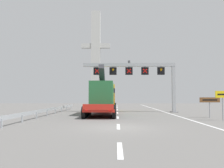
{
  "coord_description": "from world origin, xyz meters",
  "views": [
    {
      "loc": [
        -0.01,
        -14.3,
        1.92
      ],
      "look_at": [
        -0.53,
        12.96,
        3.51
      ],
      "focal_mm": 36.08,
      "sensor_mm": 36.0,
      "label": 1
    }
  ],
  "objects_px": {
    "bridge_pylon_distant": "(96,56)",
    "overhead_lane_gantry": "(140,72)",
    "exit_sign_yellow": "(223,99)",
    "tourist_info_sign_brown": "(210,102)",
    "heavy_haul_truck_red": "(104,97)"
  },
  "relations": [
    {
      "from": "bridge_pylon_distant",
      "to": "overhead_lane_gantry",
      "type": "bearing_deg",
      "value": -77.02
    },
    {
      "from": "exit_sign_yellow",
      "to": "bridge_pylon_distant",
      "type": "bearing_deg",
      "value": 106.45
    },
    {
      "from": "overhead_lane_gantry",
      "to": "exit_sign_yellow",
      "type": "height_order",
      "value": "overhead_lane_gantry"
    },
    {
      "from": "exit_sign_yellow",
      "to": "tourist_info_sign_brown",
      "type": "height_order",
      "value": "exit_sign_yellow"
    },
    {
      "from": "overhead_lane_gantry",
      "to": "exit_sign_yellow",
      "type": "bearing_deg",
      "value": -61.04
    },
    {
      "from": "exit_sign_yellow",
      "to": "tourist_info_sign_brown",
      "type": "bearing_deg",
      "value": 90.49
    },
    {
      "from": "exit_sign_yellow",
      "to": "tourist_info_sign_brown",
      "type": "distance_m",
      "value": 2.55
    },
    {
      "from": "overhead_lane_gantry",
      "to": "heavy_haul_truck_red",
      "type": "relative_size",
      "value": 0.86
    },
    {
      "from": "overhead_lane_gantry",
      "to": "tourist_info_sign_brown",
      "type": "height_order",
      "value": "overhead_lane_gantry"
    },
    {
      "from": "overhead_lane_gantry",
      "to": "heavy_haul_truck_red",
      "type": "bearing_deg",
      "value": -161.79
    },
    {
      "from": "overhead_lane_gantry",
      "to": "tourist_info_sign_brown",
      "type": "relative_size",
      "value": 6.37
    },
    {
      "from": "bridge_pylon_distant",
      "to": "tourist_info_sign_brown",
      "type": "bearing_deg",
      "value": -72.77
    },
    {
      "from": "heavy_haul_truck_red",
      "to": "overhead_lane_gantry",
      "type": "bearing_deg",
      "value": 18.21
    },
    {
      "from": "tourist_info_sign_brown",
      "to": "bridge_pylon_distant",
      "type": "height_order",
      "value": "bridge_pylon_distant"
    },
    {
      "from": "bridge_pylon_distant",
      "to": "heavy_haul_truck_red",
      "type": "bearing_deg",
      "value": -83.37
    }
  ]
}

